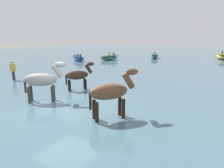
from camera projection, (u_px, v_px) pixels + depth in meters
ground_plane at (68, 113)px, 8.99m from camera, size 120.00×120.00×0.00m
water_surface at (147, 74)px, 17.42m from camera, size 90.00×90.00×0.26m
horse_lead_grey at (42, 81)px, 9.52m from camera, size 1.79×1.45×2.15m
horse_trailing_bay at (111, 93)px, 7.54m from camera, size 1.52×1.72×2.13m
horse_flank_dark_bay at (78, 76)px, 11.62m from camera, size 1.32×1.49×1.85m
boat_far_inshore at (222, 56)px, 27.51m from camera, size 1.99×3.67×1.20m
boat_distant_west at (109, 58)px, 26.41m from camera, size 1.91×2.79×1.02m
boat_mid_channel at (79, 59)px, 25.41m from camera, size 2.63×1.89×0.98m
boat_near_starboard at (154, 56)px, 28.67m from camera, size 1.92×3.18×1.03m
person_spectator_far at (13, 71)px, 14.37m from camera, size 0.23×0.34×1.63m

